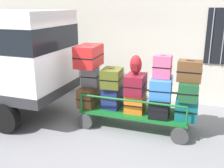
{
  "coord_description": "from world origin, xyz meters",
  "views": [
    {
      "loc": [
        1.68,
        -5.28,
        2.82
      ],
      "look_at": [
        -0.28,
        0.31,
        1.02
      ],
      "focal_mm": 41.89,
      "sensor_mm": 36.0,
      "label": 1
    }
  ],
  "objects": [
    {
      "name": "backpack",
      "position": [
        0.29,
        0.29,
        1.53
      ],
      "size": [
        0.27,
        0.22,
        0.44
      ],
      "color": "maroon",
      "rests_on": "suitcase_center_middle"
    },
    {
      "name": "suitcase_midright_bottom",
      "position": [
        0.88,
        0.28,
        0.63
      ],
      "size": [
        0.47,
        0.74,
        0.42
      ],
      "color": "black",
      "rests_on": "luggage_cart"
    },
    {
      "name": "building_wall",
      "position": [
        0.01,
        2.54,
        2.5
      ],
      "size": [
        12.0,
        0.38,
        5.0
      ],
      "color": "beige",
      "rests_on": "ground"
    },
    {
      "name": "suitcase_left_bottom",
      "position": [
        -0.85,
        0.34,
        0.66
      ],
      "size": [
        0.43,
        0.81,
        0.48
      ],
      "color": "brown",
      "rests_on": "luggage_cart"
    },
    {
      "name": "suitcase_center_bottom",
      "position": [
        0.3,
        0.31,
        0.63
      ],
      "size": [
        0.46,
        0.57,
        0.43
      ],
      "color": "orange",
      "rests_on": "luggage_cart"
    },
    {
      "name": "suitcase_right_top",
      "position": [
        1.46,
        0.27,
        1.49
      ],
      "size": [
        0.51,
        0.37,
        0.44
      ],
      "color": "brown",
      "rests_on": "suitcase_right_middle"
    },
    {
      "name": "suitcase_center_middle",
      "position": [
        0.3,
        0.28,
        1.08
      ],
      "size": [
        0.43,
        0.59,
        0.46
      ],
      "color": "maroon",
      "rests_on": "suitcase_center_bottom"
    },
    {
      "name": "suitcase_midright_top",
      "position": [
        0.88,
        0.31,
        1.53
      ],
      "size": [
        0.39,
        0.28,
        0.51
      ],
      "color": "#CC4C72",
      "rests_on": "suitcase_midright_middle"
    },
    {
      "name": "suitcase_midleft_middle",
      "position": [
        -0.28,
        0.29,
        1.18
      ],
      "size": [
        0.49,
        0.59,
        0.44
      ],
      "color": "#4C5119",
      "rests_on": "suitcase_midleft_bottom"
    },
    {
      "name": "suitcase_left_middle",
      "position": [
        -0.85,
        0.34,
        1.15
      ],
      "size": [
        0.43,
        0.3,
        0.51
      ],
      "color": "slate",
      "rests_on": "suitcase_left_bottom"
    },
    {
      "name": "ground_plane",
      "position": [
        0.0,
        0.0,
        0.0
      ],
      "size": [
        40.0,
        40.0,
        0.0
      ],
      "primitive_type": "plane",
      "color": "gray"
    },
    {
      "name": "suitcase_midright_middle",
      "position": [
        0.88,
        0.32,
        1.06
      ],
      "size": [
        0.51,
        0.73,
        0.44
      ],
      "color": "#3372C6",
      "rests_on": "suitcase_midright_bottom"
    },
    {
      "name": "suitcase_right_middle",
      "position": [
        1.46,
        0.31,
        1.08
      ],
      "size": [
        0.46,
        0.8,
        0.38
      ],
      "color": "#194C28",
      "rests_on": "suitcase_right_bottom"
    },
    {
      "name": "suitcase_left_top",
      "position": [
        -0.85,
        0.29,
        1.66
      ],
      "size": [
        0.53,
        0.83,
        0.51
      ],
      "color": "#B21E1E",
      "rests_on": "suitcase_left_middle"
    },
    {
      "name": "luggage_cart",
      "position": [
        0.3,
        0.31,
        0.35
      ],
      "size": [
        2.55,
        1.03,
        0.42
      ],
      "color": "#146023",
      "rests_on": "ground"
    },
    {
      "name": "suitcase_right_bottom",
      "position": [
        1.46,
        0.32,
        0.65
      ],
      "size": [
        0.49,
        0.67,
        0.47
      ],
      "color": "#0F5960",
      "rests_on": "luggage_cart"
    },
    {
      "name": "suitcase_midleft_bottom",
      "position": [
        -0.28,
        0.32,
        0.69
      ],
      "size": [
        0.45,
        0.48,
        0.54
      ],
      "color": "navy",
      "rests_on": "luggage_cart"
    },
    {
      "name": "cart_railing",
      "position": [
        0.3,
        0.31,
        0.77
      ],
      "size": [
        2.44,
        0.89,
        0.42
      ],
      "color": "#146023",
      "rests_on": "luggage_cart"
    }
  ]
}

